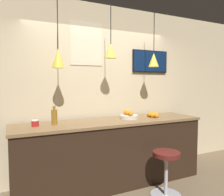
{
  "coord_description": "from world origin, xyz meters",
  "views": [
    {
      "loc": [
        -1.43,
        -2.35,
        1.59
      ],
      "look_at": [
        0.0,
        0.66,
        1.35
      ],
      "focal_mm": 35.0,
      "sensor_mm": 36.0,
      "label": 1
    }
  ],
  "objects": [
    {
      "name": "fruit_bowl",
      "position": [
        0.32,
        0.7,
        1.05
      ],
      "size": [
        0.3,
        0.3,
        0.14
      ],
      "color": "beige",
      "rests_on": "service_counter"
    },
    {
      "name": "pendant_lamp_right",
      "position": [
        0.8,
        0.7,
        1.98
      ],
      "size": [
        0.17,
        0.17,
        0.95
      ],
      "color": "black"
    },
    {
      "name": "pendant_lamp_middle",
      "position": [
        0.0,
        0.7,
        2.08
      ],
      "size": [
        0.18,
        0.18,
        0.84
      ],
      "color": "black"
    },
    {
      "name": "service_counter",
      "position": [
        0.0,
        0.66,
        0.5
      ],
      "size": [
        2.95,
        0.72,
        1.0
      ],
      "color": "black",
      "rests_on": "ground_plane"
    },
    {
      "name": "back_wall",
      "position": [
        0.0,
        1.13,
        1.45
      ],
      "size": [
        8.0,
        0.06,
        2.9
      ],
      "color": "beige",
      "rests_on": "ground_plane"
    },
    {
      "name": "wall_poster",
      "position": [
        -0.26,
        1.09,
        2.22
      ],
      "size": [
        0.55,
        0.01,
        0.69
      ],
      "color": "beige"
    },
    {
      "name": "mounted_tv",
      "position": [
        0.99,
        1.08,
        1.99
      ],
      "size": [
        0.75,
        0.04,
        0.41
      ],
      "color": "black"
    },
    {
      "name": "spread_jar",
      "position": [
        -1.12,
        0.7,
        1.05
      ],
      "size": [
        0.1,
        0.1,
        0.08
      ],
      "color": "red",
      "rests_on": "service_counter"
    },
    {
      "name": "juice_bottle",
      "position": [
        -0.87,
        0.7,
        1.11
      ],
      "size": [
        0.08,
        0.08,
        0.26
      ],
      "color": "olive",
      "rests_on": "service_counter"
    },
    {
      "name": "pendant_lamp_left",
      "position": [
        -0.8,
        0.7,
        1.93
      ],
      "size": [
        0.18,
        0.18,
        1.01
      ],
      "color": "black"
    },
    {
      "name": "bar_stool",
      "position": [
        0.52,
        0.0,
        0.42
      ],
      "size": [
        0.43,
        0.43,
        0.63
      ],
      "color": "#B7B7BC",
      "rests_on": "ground_plane"
    },
    {
      "name": "orange_pile",
      "position": [
        0.78,
        0.69,
        1.04
      ],
      "size": [
        0.2,
        0.3,
        0.09
      ],
      "color": "orange",
      "rests_on": "service_counter"
    }
  ]
}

